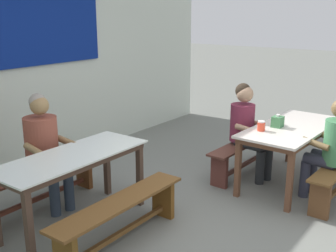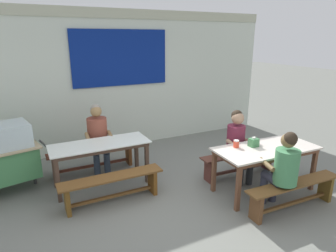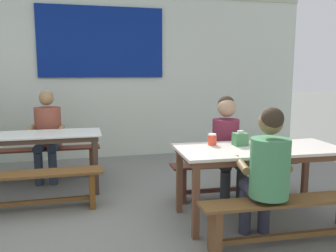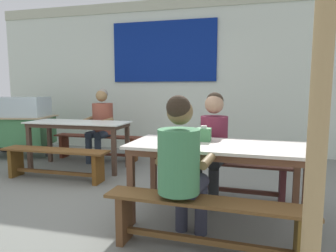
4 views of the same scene
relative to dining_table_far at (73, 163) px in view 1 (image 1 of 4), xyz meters
name	(u,v)px [view 1 (image 1 of 4)]	position (x,y,z in m)	size (l,w,h in m)	color
ground_plane	(221,220)	(0.94, -1.16, -0.66)	(40.00, 40.00, 0.00)	slate
backdrop_wall	(36,53)	(0.94, 1.72, 0.90)	(7.36, 0.23, 2.97)	silver
dining_table_far	(73,163)	(0.00, 0.00, 0.00)	(1.59, 0.62, 0.75)	silver
dining_table_near	(292,132)	(2.29, -1.36, 0.01)	(1.67, 0.81, 0.75)	silver
bench_far_back	(36,183)	(0.00, 0.62, -0.38)	(1.62, 0.27, 0.43)	brown
bench_far_front	(120,214)	(0.00, -0.62, -0.37)	(1.55, 0.29, 0.43)	brown
bench_near_back	(245,152)	(2.31, -0.74, -0.38)	(1.53, 0.31, 0.43)	#542E24
person_right_near_table	(247,125)	(2.18, -0.81, 0.03)	(0.46, 0.57, 1.22)	#25282A
person_center_facing	(44,144)	(0.11, 0.57, 0.05)	(0.49, 0.56, 1.26)	#2C3848
person_near_front	(333,143)	(2.06, -1.91, 0.03)	(0.47, 0.54, 1.22)	#313445
tissue_box	(278,122)	(2.14, -1.23, 0.15)	(0.14, 0.12, 0.15)	#41804D
condiment_jar	(261,126)	(1.87, -1.14, 0.14)	(0.09, 0.09, 0.12)	#E5452D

